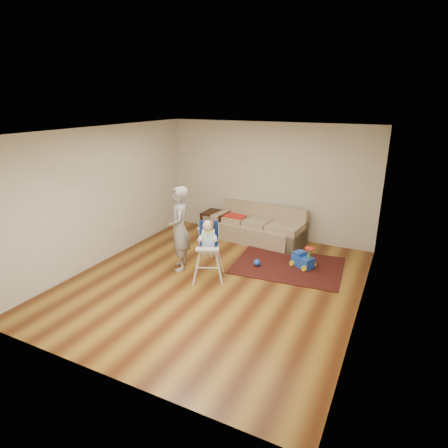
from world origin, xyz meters
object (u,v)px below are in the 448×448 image
at_px(sofa, 258,224).
at_px(side_table, 215,223).
at_px(high_chair, 208,251).
at_px(ride_on_toy, 303,256).
at_px(toy_ball, 257,263).
at_px(adult, 179,229).

xyz_separation_m(sofa, side_table, (-1.12, -0.02, -0.13)).
height_order(sofa, high_chair, high_chair).
xyz_separation_m(ride_on_toy, toy_ball, (-0.82, -0.38, -0.15)).
height_order(sofa, adult, adult).
relative_size(sofa, high_chair, 1.92).
height_order(side_table, adult, adult).
bearing_deg(toy_ball, sofa, 110.74).
relative_size(toy_ball, adult, 0.08).
height_order(sofa, side_table, sofa).
bearing_deg(side_table, ride_on_toy, -21.23).
bearing_deg(adult, toy_ball, 86.38).
xyz_separation_m(high_chair, adult, (-0.70, 0.13, 0.27)).
distance_m(sofa, toy_ball, 1.48).
relative_size(ride_on_toy, high_chair, 0.39).
bearing_deg(high_chair, adult, 145.21).
xyz_separation_m(toy_ball, high_chair, (-0.63, -0.86, 0.46)).
bearing_deg(ride_on_toy, side_table, -176.31).
bearing_deg(ride_on_toy, adult, -127.80).
bearing_deg(high_chair, toy_ball, 29.36).
bearing_deg(high_chair, side_table, 90.33).
relative_size(side_table, ride_on_toy, 1.25).
bearing_deg(toy_ball, adult, -151.32).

